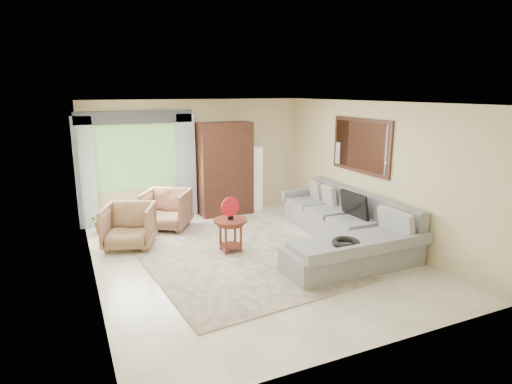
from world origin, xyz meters
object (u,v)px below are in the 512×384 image
armchair_right (167,209)px  armoire (225,169)px  sectional_sofa (344,231)px  floor_lamp (256,178)px  armchair_left (129,226)px  potted_plant (103,221)px  coffee_table (231,235)px  tv_screen (354,205)px

armchair_right → armoire: (1.49, 0.56, 0.64)m
sectional_sofa → floor_lamp: bearing=98.3°
floor_lamp → armchair_left: bearing=-155.9°
sectional_sofa → potted_plant: (-3.96, 2.61, -0.04)m
coffee_table → armoire: armoire is taller
tv_screen → potted_plant: tv_screen is taller
coffee_table → potted_plant: 2.83m
armchair_left → potted_plant: (-0.37, 1.06, -0.15)m
armchair_right → potted_plant: armchair_right is taller
potted_plant → tv_screen: bearing=-30.7°
floor_lamp → coffee_table: bearing=-123.4°
tv_screen → armchair_right: bearing=143.2°
floor_lamp → tv_screen: bearing=-76.3°
tv_screen → armoire: armoire is taller
tv_screen → potted_plant: 4.95m
tv_screen → floor_lamp: size_ratio=0.49×
coffee_table → armchair_left: armchair_left is taller
sectional_sofa → armoire: size_ratio=1.65×
armchair_right → armchair_left: bearing=-105.6°
armoire → armchair_left: bearing=-150.2°
sectional_sofa → floor_lamp: (-0.43, 2.96, 0.47)m
armoire → floor_lamp: (0.80, 0.06, -0.30)m
sectional_sofa → armchair_right: sectional_sofa is taller
sectional_sofa → tv_screen: 0.52m
armchair_left → potted_plant: size_ratio=1.79×
potted_plant → armoire: 2.86m
armchair_right → floor_lamp: size_ratio=0.60×
tv_screen → armchair_right: 3.75m
coffee_table → armchair_left: 1.87m
sectional_sofa → armchair_left: 3.91m
armchair_right → potted_plant: (-1.24, 0.27, -0.16)m
armoire → armchair_right: bearing=-159.4°
armchair_left → floor_lamp: size_ratio=0.58×
armchair_left → armchair_right: 1.17m
sectional_sofa → coffee_table: (-2.01, 0.57, 0.03)m
coffee_table → floor_lamp: (1.57, 2.39, 0.44)m
tv_screen → armchair_left: 4.14m
tv_screen → armoire: size_ratio=0.35×
armchair_left → potted_plant: bearing=130.3°
coffee_table → floor_lamp: size_ratio=0.40×
armchair_left → floor_lamp: bearing=45.3°
tv_screen → potted_plant: bearing=149.3°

